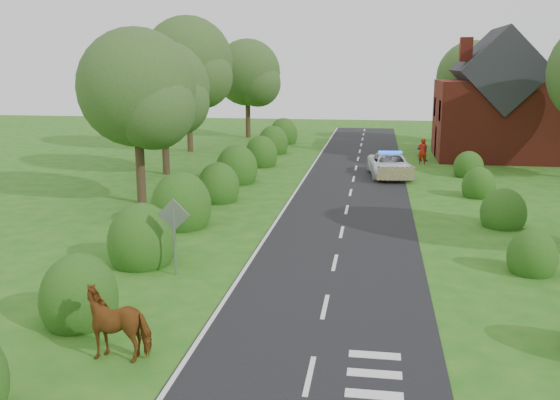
% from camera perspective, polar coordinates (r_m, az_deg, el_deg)
% --- Properties ---
extents(ground, '(120.00, 120.00, 0.00)m').
position_cam_1_polar(ground, '(17.76, 4.13, -9.76)').
color(ground, '#216416').
extents(road, '(6.00, 70.00, 0.02)m').
position_cam_1_polar(road, '(32.13, 6.39, 0.31)').
color(road, black).
rests_on(road, ground).
extents(road_markings, '(4.96, 70.00, 0.01)m').
position_cam_1_polar(road_markings, '(30.22, 3.17, -0.37)').
color(road_markings, white).
rests_on(road_markings, road).
extents(hedgerow_left, '(2.75, 50.41, 3.00)m').
position_cam_1_polar(hedgerow_left, '(29.76, -6.50, 0.79)').
color(hedgerow_left, '#254614').
rests_on(hedgerow_left, ground).
extents(hedgerow_right, '(2.10, 45.78, 2.10)m').
position_cam_1_polar(hedgerow_right, '(28.79, 19.29, -0.63)').
color(hedgerow_right, '#254614').
rests_on(hedgerow_right, ground).
extents(tree_left_a, '(5.74, 5.60, 8.38)m').
position_cam_1_polar(tree_left_a, '(30.37, -12.62, 9.55)').
color(tree_left_a, '#332316').
rests_on(tree_left_a, ground).
extents(tree_left_b, '(5.74, 5.60, 8.07)m').
position_cam_1_polar(tree_left_b, '(38.40, -10.34, 9.73)').
color(tree_left_b, '#332316').
rests_on(tree_left_b, ground).
extents(tree_left_c, '(6.97, 6.80, 10.22)m').
position_cam_1_polar(tree_left_c, '(48.30, -8.14, 12.08)').
color(tree_left_c, '#332316').
rests_on(tree_left_c, ground).
extents(tree_left_d, '(6.15, 6.00, 8.89)m').
position_cam_1_polar(tree_left_d, '(57.43, -2.75, 11.32)').
color(tree_left_d, '#332316').
rests_on(tree_left_d, ground).
extents(tree_right_c, '(6.15, 6.00, 8.58)m').
position_cam_1_polar(tree_right_c, '(54.86, 17.53, 10.42)').
color(tree_right_c, '#332316').
rests_on(tree_right_c, ground).
extents(road_sign, '(1.06, 0.08, 2.53)m').
position_cam_1_polar(road_sign, '(20.09, -9.66, -2.30)').
color(road_sign, gray).
rests_on(road_sign, ground).
extents(house, '(8.00, 7.40, 9.17)m').
position_cam_1_polar(house, '(47.21, 19.07, 8.19)').
color(house, maroon).
rests_on(house, ground).
extents(cow, '(2.03, 1.17, 1.39)m').
position_cam_1_polar(cow, '(15.27, -14.45, -11.14)').
color(cow, brown).
rests_on(cow, ground).
extents(police_van, '(2.91, 5.32, 1.55)m').
position_cam_1_polar(police_van, '(38.10, 10.00, 3.16)').
color(police_van, white).
rests_on(police_van, ground).
extents(pedestrian_red, '(0.70, 0.51, 1.76)m').
position_cam_1_polar(pedestrian_red, '(43.23, 12.88, 4.35)').
color(pedestrian_red, '#B01C0D').
rests_on(pedestrian_red, ground).
extents(pedestrian_purple, '(0.82, 0.68, 1.57)m').
position_cam_1_polar(pedestrian_purple, '(44.75, 12.90, 4.49)').
color(pedestrian_purple, '#3A1461').
rests_on(pedestrian_purple, ground).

